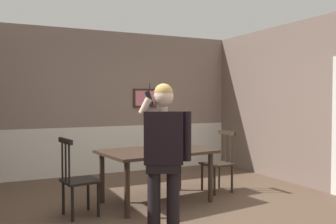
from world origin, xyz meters
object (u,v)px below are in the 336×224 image
chair_near_window (219,162)px  dining_table (156,156)px  chair_by_doorway (78,179)px  person_figure (164,150)px

chair_near_window → dining_table: bearing=93.6°
chair_by_doorway → person_figure: size_ratio=0.60×
chair_by_doorway → dining_table: bearing=88.5°
chair_by_doorway → person_figure: person_figure is taller
chair_near_window → person_figure: size_ratio=0.58×
dining_table → chair_by_doorway: size_ratio=1.65×
dining_table → chair_near_window: (1.13, 0.14, -0.19)m
chair_near_window → person_figure: bearing=127.3°
dining_table → person_figure: 1.33m
chair_by_doorway → person_figure: 1.36m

